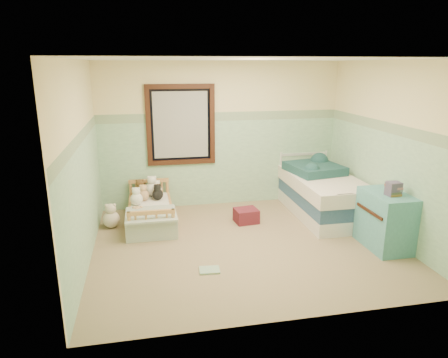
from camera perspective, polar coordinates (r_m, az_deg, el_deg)
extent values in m
cube|color=#78644F|center=(5.79, 3.03, -9.20)|extent=(4.20, 3.60, 0.02)
cube|color=white|center=(5.25, 3.44, 16.57)|extent=(4.20, 3.60, 0.02)
cube|color=beige|center=(7.11, -0.41, 6.19)|extent=(4.20, 0.04, 2.50)
cube|color=beige|center=(3.73, 10.12, -3.01)|extent=(4.20, 0.04, 2.50)
cube|color=beige|center=(5.28, -19.47, 1.88)|extent=(0.04, 3.60, 2.50)
cube|color=beige|center=(6.24, 22.27, 3.65)|extent=(0.04, 3.60, 2.50)
cube|color=#7FAC8D|center=(7.19, -0.38, 2.25)|extent=(4.20, 0.01, 1.50)
cube|color=#386440|center=(7.05, -0.40, 8.78)|extent=(4.20, 0.01, 0.15)
cube|color=black|center=(6.94, -6.09, 7.54)|extent=(1.16, 0.06, 1.36)
cube|color=#B6B7AF|center=(6.95, -6.09, 7.56)|extent=(0.92, 0.01, 1.12)
cube|color=#AB8140|center=(6.57, -10.22, -5.42)|extent=(0.68, 1.36, 0.17)
cube|color=white|center=(6.52, -10.29, -4.22)|extent=(0.62, 1.30, 0.12)
cube|color=#729EC2|center=(6.09, -10.22, -4.90)|extent=(0.74, 0.68, 0.03)
sphere|color=brown|center=(6.94, -11.69, -1.63)|extent=(0.20, 0.20, 0.20)
sphere|color=white|center=(6.94, -10.05, -1.42)|extent=(0.24, 0.24, 0.24)
sphere|color=tan|center=(6.73, -11.26, -2.25)|extent=(0.18, 0.18, 0.18)
sphere|color=black|center=(6.74, -9.30, -2.16)|extent=(0.18, 0.18, 0.18)
sphere|color=beige|center=(6.53, -15.55, -5.50)|extent=(0.26, 0.26, 0.26)
sphere|color=tan|center=(6.43, -11.96, -5.70)|extent=(0.24, 0.24, 0.24)
cube|color=white|center=(7.02, 13.62, -4.02)|extent=(0.94, 1.87, 0.22)
cube|color=navy|center=(6.95, 13.74, -2.31)|extent=(0.94, 1.87, 0.22)
cube|color=beige|center=(6.89, 13.86, -0.57)|extent=(0.97, 1.91, 0.22)
cube|color=#143B3C|center=(7.08, 12.57, 1.47)|extent=(0.93, 0.97, 0.14)
cube|color=teal|center=(5.98, 21.71, -5.42)|extent=(0.49, 0.78, 0.78)
cube|color=brown|center=(5.75, 22.71, -1.29)|extent=(0.19, 0.16, 0.18)
cube|color=maroon|center=(6.51, 3.13, -5.16)|extent=(0.39, 0.35, 0.22)
cube|color=gold|center=(5.09, -2.06, -12.67)|extent=(0.26, 0.21, 0.02)
sphere|color=tan|center=(6.74, -11.40, -2.35)|extent=(0.16, 0.16, 0.16)
sphere|color=white|center=(6.96, -9.44, -1.56)|extent=(0.18, 0.18, 0.18)
sphere|color=brown|center=(6.83, -9.31, -1.96)|extent=(0.16, 0.16, 0.16)
sphere|color=black|center=(6.73, -9.33, -2.29)|extent=(0.15, 0.15, 0.15)
sphere|color=white|center=(6.55, -12.19, -2.76)|extent=(0.20, 0.20, 0.20)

